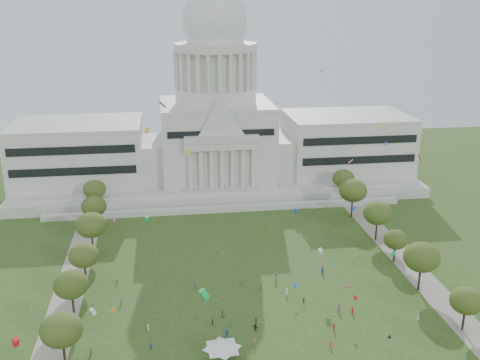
# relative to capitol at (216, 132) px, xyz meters

# --- Properties ---
(ground) EXTENTS (400.00, 400.00, 0.00)m
(ground) POSITION_rel_capitol_xyz_m (0.00, -113.59, -22.30)
(ground) COLOR #2E481B
(ground) RESTS_ON ground
(capitol) EXTENTS (160.00, 64.50, 91.30)m
(capitol) POSITION_rel_capitol_xyz_m (0.00, 0.00, 0.00)
(capitol) COLOR beige
(capitol) RESTS_ON ground
(path_left) EXTENTS (8.00, 160.00, 0.04)m
(path_left) POSITION_rel_capitol_xyz_m (-48.00, -83.59, -22.28)
(path_left) COLOR gray
(path_left) RESTS_ON ground
(path_right) EXTENTS (8.00, 160.00, 0.04)m
(path_right) POSITION_rel_capitol_xyz_m (48.00, -83.59, -22.28)
(path_right) COLOR gray
(path_right) RESTS_ON ground
(row_tree_l_1) EXTENTS (8.86, 8.86, 12.59)m
(row_tree_l_1) POSITION_rel_capitol_xyz_m (-44.07, -116.55, -13.34)
(row_tree_l_1) COLOR black
(row_tree_l_1) RESTS_ON ground
(row_tree_r_1) EXTENTS (7.58, 7.58, 10.78)m
(row_tree_r_1) POSITION_rel_capitol_xyz_m (46.22, -115.34, -14.64)
(row_tree_r_1) COLOR black
(row_tree_r_1) RESTS_ON ground
(row_tree_l_2) EXTENTS (8.42, 8.42, 11.97)m
(row_tree_l_2) POSITION_rel_capitol_xyz_m (-45.04, -96.29, -13.79)
(row_tree_l_2) COLOR black
(row_tree_l_2) RESTS_ON ground
(row_tree_r_2) EXTENTS (9.55, 9.55, 13.58)m
(row_tree_r_2) POSITION_rel_capitol_xyz_m (44.17, -96.15, -12.64)
(row_tree_r_2) COLOR black
(row_tree_r_2) RESTS_ON ground
(row_tree_l_3) EXTENTS (8.12, 8.12, 11.55)m
(row_tree_l_3) POSITION_rel_capitol_xyz_m (-44.09, -79.67, -14.09)
(row_tree_l_3) COLOR black
(row_tree_l_3) RESTS_ON ground
(row_tree_r_3) EXTENTS (7.01, 7.01, 9.98)m
(row_tree_r_3) POSITION_rel_capitol_xyz_m (44.40, -79.10, -15.21)
(row_tree_r_3) COLOR black
(row_tree_r_3) RESTS_ON ground
(row_tree_l_4) EXTENTS (9.29, 9.29, 13.21)m
(row_tree_l_4) POSITION_rel_capitol_xyz_m (-44.08, -61.17, -12.90)
(row_tree_l_4) COLOR black
(row_tree_l_4) RESTS_ON ground
(row_tree_r_4) EXTENTS (9.19, 9.19, 13.06)m
(row_tree_r_4) POSITION_rel_capitol_xyz_m (44.76, -63.55, -13.01)
(row_tree_r_4) COLOR black
(row_tree_r_4) RESTS_ON ground
(row_tree_l_5) EXTENTS (8.33, 8.33, 11.85)m
(row_tree_l_5) POSITION_rel_capitol_xyz_m (-45.22, -42.58, -13.88)
(row_tree_l_5) COLOR black
(row_tree_l_5) RESTS_ON ground
(row_tree_r_5) EXTENTS (9.82, 9.82, 13.96)m
(row_tree_r_5) POSITION_rel_capitol_xyz_m (43.49, -43.40, -12.37)
(row_tree_r_5) COLOR black
(row_tree_r_5) RESTS_ON ground
(row_tree_l_6) EXTENTS (8.19, 8.19, 11.64)m
(row_tree_l_6) POSITION_rel_capitol_xyz_m (-46.87, -24.45, -14.02)
(row_tree_l_6) COLOR black
(row_tree_l_6) RESTS_ON ground
(row_tree_r_6) EXTENTS (8.42, 8.42, 11.97)m
(row_tree_r_6) POSITION_rel_capitol_xyz_m (45.96, -25.46, -13.79)
(row_tree_r_6) COLOR black
(row_tree_r_6) RESTS_ON ground
(event_tent) EXTENTS (9.19, 9.19, 4.88)m
(event_tent) POSITION_rel_capitol_xyz_m (-10.89, -118.56, -18.51)
(event_tent) COLOR #4C4C4C
(event_tent) RESTS_ON ground
(person_0) EXTENTS (0.83, 0.91, 1.57)m
(person_0) POSITION_rel_capitol_xyz_m (37.60, -110.12, -21.51)
(person_0) COLOR silver
(person_0) RESTS_ON ground
(person_2) EXTENTS (1.03, 0.72, 1.97)m
(person_2) POSITION_rel_capitol_xyz_m (19.99, -103.63, -21.31)
(person_2) COLOR #994C8C
(person_2) RESTS_ON ground
(person_3) EXTENTS (0.92, 1.26, 1.75)m
(person_3) POSITION_rel_capitol_xyz_m (16.25, -111.12, -21.42)
(person_3) COLOR #B21E1E
(person_3) RESTS_ON ground
(person_4) EXTENTS (0.65, 1.02, 1.64)m
(person_4) POSITION_rel_capitol_xyz_m (-1.41, -106.04, -21.48)
(person_4) COLOR #4C4C51
(person_4) RESTS_ON ground
(person_5) EXTENTS (1.84, 1.64, 1.91)m
(person_5) POSITION_rel_capitol_xyz_m (-2.06, -109.17, -21.34)
(person_5) COLOR #26262B
(person_5) RESTS_ON ground
(person_8) EXTENTS (0.91, 0.59, 1.82)m
(person_8) POSITION_rel_capitol_xyz_m (-9.10, -102.09, -21.38)
(person_8) COLOR #4C4C51
(person_8) RESTS_ON ground
(person_9) EXTENTS (0.99, 1.01, 1.44)m
(person_9) POSITION_rel_capitol_xyz_m (13.57, -117.73, -21.57)
(person_9) COLOR #B21E1E
(person_9) RESTS_ON ground
(person_10) EXTENTS (0.58, 1.00, 1.66)m
(person_10) POSITION_rel_capitol_xyz_m (12.20, -98.58, -21.46)
(person_10) COLOR #26262B
(person_10) RESTS_ON ground
(distant_crowd) EXTENTS (64.31, 37.60, 1.94)m
(distant_crowd) POSITION_rel_capitol_xyz_m (-11.99, -99.06, -21.43)
(distant_crowd) COLOR navy
(distant_crowd) RESTS_ON ground
(kite_swarm) EXTENTS (95.81, 103.20, 57.62)m
(kite_swarm) POSITION_rel_capitol_xyz_m (2.06, -106.95, 1.33)
(kite_swarm) COLOR blue
(kite_swarm) RESTS_ON ground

